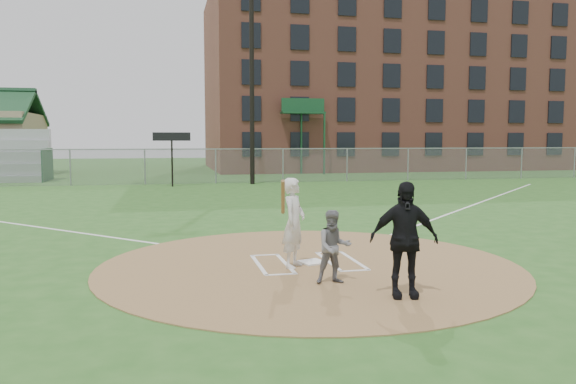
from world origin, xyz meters
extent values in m
plane|color=#2B5D20|center=(0.00, 0.00, 0.00)|extent=(140.00, 140.00, 0.00)
cylinder|color=#9A7649|center=(0.00, 0.00, 0.01)|extent=(8.40, 8.40, 0.02)
cube|color=white|center=(0.10, 0.11, 0.04)|extent=(0.60, 0.60, 0.03)
cube|color=white|center=(9.00, 9.00, 0.01)|extent=(17.04, 17.04, 0.01)
imported|color=slate|center=(0.05, -1.54, 0.66)|extent=(0.64, 0.51, 1.28)
imported|color=black|center=(0.89, -2.59, 0.94)|extent=(1.15, 0.65, 1.85)
cube|color=white|center=(-1.00, 0.15, 0.03)|extent=(0.08, 1.80, 0.01)
cube|color=white|center=(-0.45, 0.15, 0.03)|extent=(0.08, 1.80, 0.01)
cube|color=white|center=(-0.72, 1.05, 0.03)|extent=(0.62, 0.08, 0.01)
cube|color=white|center=(-0.72, -0.75, 0.03)|extent=(0.62, 0.08, 0.01)
cube|color=white|center=(1.00, 0.15, 0.03)|extent=(0.08, 1.80, 0.01)
cube|color=white|center=(0.45, 0.15, 0.03)|extent=(0.08, 1.80, 0.01)
cube|color=white|center=(0.72, 1.05, 0.03)|extent=(0.62, 0.08, 0.01)
cube|color=white|center=(0.72, -0.75, 0.03)|extent=(0.62, 0.08, 0.01)
imported|color=silver|center=(-0.35, -0.17, 0.90)|extent=(0.71, 0.77, 1.76)
cylinder|color=brown|center=(-0.65, -0.57, 1.45)|extent=(0.19, 0.60, 0.70)
cube|color=slate|center=(0.00, 22.00, 1.00)|extent=(56.00, 0.03, 2.00)
cube|color=gray|center=(0.00, 22.00, 2.00)|extent=(56.00, 0.06, 0.06)
cube|color=gray|center=(0.00, 22.00, 1.00)|extent=(56.08, 0.08, 2.00)
cube|color=#194728|center=(-10.00, 26.20, 1.00)|extent=(0.08, 3.20, 2.00)
cube|color=#9F5544|center=(16.00, 38.00, 7.50)|extent=(30.00, 16.00, 15.00)
cube|color=black|center=(15.90, 29.94, 7.40)|extent=(26.60, 0.10, 12.20)
cube|color=#194728|center=(7.00, 29.34, 4.50)|extent=(3.20, 1.00, 0.15)
cube|color=#194728|center=(7.00, 29.84, 2.25)|extent=(0.12, 0.12, 4.50)
cube|color=#194728|center=(8.50, 28.89, 2.25)|extent=(0.12, 0.12, 4.50)
cube|color=#194728|center=(7.00, 29.34, 5.05)|extent=(3.20, 0.08, 1.00)
cylinder|color=black|center=(2.00, 21.00, 6.00)|extent=(0.26, 0.26, 12.00)
cylinder|color=black|center=(-2.50, 20.20, 1.30)|extent=(0.10, 0.10, 2.60)
cube|color=black|center=(-2.50, 20.20, 2.70)|extent=(2.00, 0.10, 0.45)
camera|label=1|loc=(-2.75, -10.77, 2.51)|focal=35.00mm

